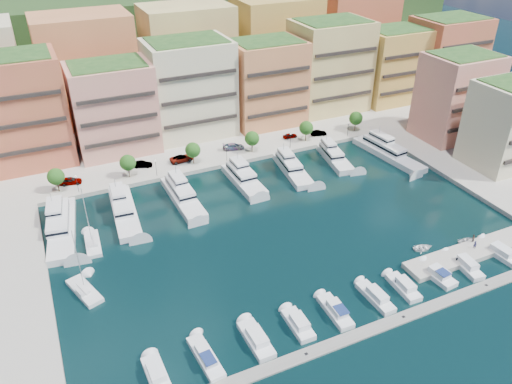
% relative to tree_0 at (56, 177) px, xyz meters
% --- Properties ---
extents(ground, '(400.00, 400.00, 0.00)m').
position_rel_tree_0_xyz_m(ground, '(40.00, -33.50, -4.74)').
color(ground, black).
rests_on(ground, ground).
extents(north_quay, '(220.00, 64.00, 2.00)m').
position_rel_tree_0_xyz_m(north_quay, '(40.00, 28.50, -4.74)').
color(north_quay, '#9E998E').
rests_on(north_quay, ground).
extents(hillside, '(240.00, 40.00, 58.00)m').
position_rel_tree_0_xyz_m(hillside, '(40.00, 76.50, -4.74)').
color(hillside, '#193515').
rests_on(hillside, ground).
extents(south_pontoon, '(72.00, 2.20, 0.35)m').
position_rel_tree_0_xyz_m(south_pontoon, '(37.00, -63.50, -4.74)').
color(south_pontoon, gray).
rests_on(south_pontoon, ground).
extents(finger_pier, '(32.00, 5.00, 2.00)m').
position_rel_tree_0_xyz_m(finger_pier, '(70.00, -55.50, -4.74)').
color(finger_pier, '#9E998E').
rests_on(finger_pier, ground).
extents(apartment_1, '(20.00, 16.50, 26.80)m').
position_rel_tree_0_xyz_m(apartment_1, '(-4.00, 18.49, 9.57)').
color(apartment_1, '#C95743').
rests_on(apartment_1, north_quay).
extents(apartment_2, '(20.00, 15.50, 22.80)m').
position_rel_tree_0_xyz_m(apartment_2, '(17.00, 16.49, 7.57)').
color(apartment_2, tan).
rests_on(apartment_2, north_quay).
extents(apartment_3, '(22.00, 16.50, 25.80)m').
position_rel_tree_0_xyz_m(apartment_3, '(38.00, 18.49, 9.07)').
color(apartment_3, beige).
rests_on(apartment_3, north_quay).
extents(apartment_4, '(20.00, 15.50, 23.80)m').
position_rel_tree_0_xyz_m(apartment_4, '(60.00, 16.49, 8.07)').
color(apartment_4, '#E18B54').
rests_on(apartment_4, north_quay).
extents(apartment_5, '(22.00, 16.50, 26.80)m').
position_rel_tree_0_xyz_m(apartment_5, '(82.00, 18.49, 9.57)').
color(apartment_5, '#F1DB7F').
rests_on(apartment_5, north_quay).
extents(apartment_6, '(20.00, 15.50, 22.80)m').
position_rel_tree_0_xyz_m(apartment_6, '(104.00, 16.49, 7.57)').
color(apartment_6, gold).
rests_on(apartment_6, north_quay).
extents(apartment_7, '(22.00, 16.50, 24.80)m').
position_rel_tree_0_xyz_m(apartment_7, '(124.00, 14.49, 8.57)').
color(apartment_7, '#C95743').
rests_on(apartment_7, north_quay).
extents(apartment_east_a, '(18.00, 14.50, 22.80)m').
position_rel_tree_0_xyz_m(apartment_east_a, '(102.00, -13.51, 7.57)').
color(apartment_east_a, tan).
rests_on(apartment_east_a, east_quay).
extents(apartment_east_b, '(18.00, 14.50, 20.80)m').
position_rel_tree_0_xyz_m(apartment_east_b, '(102.00, -31.51, 6.57)').
color(apartment_east_b, beige).
rests_on(apartment_east_b, east_quay).
extents(backblock_1, '(26.00, 18.00, 30.00)m').
position_rel_tree_0_xyz_m(backblock_1, '(15.00, 40.50, 11.26)').
color(backblock_1, '#E18B54').
rests_on(backblock_1, north_quay).
extents(backblock_2, '(26.00, 18.00, 30.00)m').
position_rel_tree_0_xyz_m(backblock_2, '(45.00, 40.50, 11.26)').
color(backblock_2, '#F1DB7F').
rests_on(backblock_2, north_quay).
extents(backblock_3, '(26.00, 18.00, 30.00)m').
position_rel_tree_0_xyz_m(backblock_3, '(75.00, 40.50, 11.26)').
color(backblock_3, gold).
rests_on(backblock_3, north_quay).
extents(backblock_4, '(26.00, 18.00, 30.00)m').
position_rel_tree_0_xyz_m(backblock_4, '(105.00, 40.50, 11.26)').
color(backblock_4, '#C95743').
rests_on(backblock_4, north_quay).
extents(tree_0, '(3.80, 3.80, 5.65)m').
position_rel_tree_0_xyz_m(tree_0, '(0.00, 0.00, 0.00)').
color(tree_0, '#473323').
rests_on(tree_0, north_quay).
extents(tree_1, '(3.80, 3.80, 5.65)m').
position_rel_tree_0_xyz_m(tree_1, '(16.00, 0.00, 0.00)').
color(tree_1, '#473323').
rests_on(tree_1, north_quay).
extents(tree_2, '(3.80, 3.80, 5.65)m').
position_rel_tree_0_xyz_m(tree_2, '(32.00, 0.00, 0.00)').
color(tree_2, '#473323').
rests_on(tree_2, north_quay).
extents(tree_3, '(3.80, 3.80, 5.65)m').
position_rel_tree_0_xyz_m(tree_3, '(48.00, 0.00, 0.00)').
color(tree_3, '#473323').
rests_on(tree_3, north_quay).
extents(tree_4, '(3.80, 3.80, 5.65)m').
position_rel_tree_0_xyz_m(tree_4, '(64.00, 0.00, 0.00)').
color(tree_4, '#473323').
rests_on(tree_4, north_quay).
extents(tree_5, '(3.80, 3.80, 5.65)m').
position_rel_tree_0_xyz_m(tree_5, '(80.00, 0.00, 0.00)').
color(tree_5, '#473323').
rests_on(tree_5, north_quay).
extents(lamppost_0, '(0.30, 0.30, 4.20)m').
position_rel_tree_0_xyz_m(lamppost_0, '(4.00, -2.30, -0.92)').
color(lamppost_0, black).
rests_on(lamppost_0, north_quay).
extents(lamppost_1, '(0.30, 0.30, 4.20)m').
position_rel_tree_0_xyz_m(lamppost_1, '(22.00, -2.30, -0.92)').
color(lamppost_1, black).
rests_on(lamppost_1, north_quay).
extents(lamppost_2, '(0.30, 0.30, 4.20)m').
position_rel_tree_0_xyz_m(lamppost_2, '(40.00, -2.30, -0.92)').
color(lamppost_2, black).
rests_on(lamppost_2, north_quay).
extents(lamppost_3, '(0.30, 0.30, 4.20)m').
position_rel_tree_0_xyz_m(lamppost_3, '(58.00, -2.30, -0.92)').
color(lamppost_3, black).
rests_on(lamppost_3, north_quay).
extents(lamppost_4, '(0.30, 0.30, 4.20)m').
position_rel_tree_0_xyz_m(lamppost_4, '(76.00, -2.30, -0.92)').
color(lamppost_4, black).
rests_on(lamppost_4, north_quay).
extents(yacht_0, '(7.90, 22.62, 7.30)m').
position_rel_tree_0_xyz_m(yacht_0, '(-1.12, -14.65, -3.53)').
color(yacht_0, silver).
rests_on(yacht_0, ground).
extents(yacht_1, '(6.23, 20.79, 7.30)m').
position_rel_tree_0_xyz_m(yacht_1, '(11.62, -13.94, -3.65)').
color(yacht_1, silver).
rests_on(yacht_1, ground).
extents(yacht_2, '(5.02, 19.52, 7.30)m').
position_rel_tree_0_xyz_m(yacht_2, '(24.71, -13.39, -3.53)').
color(yacht_2, silver).
rests_on(yacht_2, ground).
extents(yacht_3, '(5.22, 16.43, 7.30)m').
position_rel_tree_0_xyz_m(yacht_3, '(40.14, -11.98, -3.53)').
color(yacht_3, silver).
rests_on(yacht_3, ground).
extents(yacht_4, '(6.80, 17.87, 7.30)m').
position_rel_tree_0_xyz_m(yacht_4, '(52.98, -12.52, -3.65)').
color(yacht_4, silver).
rests_on(yacht_4, ground).
extents(yacht_5, '(6.82, 15.91, 7.30)m').
position_rel_tree_0_xyz_m(yacht_5, '(65.73, -11.56, -3.53)').
color(yacht_5, silver).
rests_on(yacht_5, ground).
extents(yacht_6, '(7.07, 23.09, 7.30)m').
position_rel_tree_0_xyz_m(yacht_6, '(79.59, -14.91, -3.53)').
color(yacht_6, silver).
rests_on(yacht_6, ground).
extents(cruiser_0, '(2.91, 7.13, 2.55)m').
position_rel_tree_0_xyz_m(cruiser_0, '(6.83, -58.08, -4.20)').
color(cruiser_0, white).
rests_on(cruiser_0, ground).
extents(cruiser_1, '(3.15, 9.13, 2.66)m').
position_rel_tree_0_xyz_m(cruiser_1, '(14.21, -58.12, -4.17)').
color(cruiser_1, white).
rests_on(cruiser_1, ground).
extents(cruiser_2, '(3.06, 8.22, 2.55)m').
position_rel_tree_0_xyz_m(cruiser_2, '(22.36, -58.09, -4.20)').
color(cruiser_2, white).
rests_on(cruiser_2, ground).
extents(cruiser_3, '(2.78, 7.14, 2.55)m').
position_rel_tree_0_xyz_m(cruiser_3, '(29.67, -58.08, -4.20)').
color(cruiser_3, white).
rests_on(cruiser_3, ground).
extents(cruiser_4, '(2.84, 8.11, 2.66)m').
position_rel_tree_0_xyz_m(cruiser_4, '(36.55, -58.11, -4.17)').
color(cruiser_4, white).
rests_on(cruiser_4, ground).
extents(cruiser_5, '(2.67, 8.20, 2.55)m').
position_rel_tree_0_xyz_m(cruiser_5, '(44.49, -58.09, -4.20)').
color(cruiser_5, white).
rests_on(cruiser_5, ground).
extents(cruiser_6, '(2.88, 7.40, 2.55)m').
position_rel_tree_0_xyz_m(cruiser_6, '(50.41, -58.08, -4.20)').
color(cruiser_6, white).
rests_on(cruiser_6, ground).
extents(cruiser_7, '(3.46, 7.32, 2.66)m').
position_rel_tree_0_xyz_m(cruiser_7, '(57.89, -58.09, -4.17)').
color(cruiser_7, white).
rests_on(cruiser_7, ground).
extents(cruiser_8, '(3.37, 8.37, 2.55)m').
position_rel_tree_0_xyz_m(cruiser_8, '(64.42, -58.09, -4.20)').
color(cruiser_8, white).
rests_on(cruiser_8, ground).
extents(cruiser_9, '(3.56, 8.80, 2.55)m').
position_rel_tree_0_xyz_m(cruiser_9, '(73.17, -58.09, -4.20)').
color(cruiser_9, white).
rests_on(cruiser_9, ground).
extents(sailboat_2, '(3.22, 8.64, 13.20)m').
position_rel_tree_0_xyz_m(sailboat_2, '(3.71, -22.72, -4.43)').
color(sailboat_2, silver).
rests_on(sailboat_2, ground).
extents(sailboat_1, '(5.39, 9.07, 13.20)m').
position_rel_tree_0_xyz_m(sailboat_1, '(0.21, -35.79, -4.43)').
color(sailboat_1, silver).
rests_on(sailboat_1, ground).
extents(tender_3, '(1.55, 1.38, 0.74)m').
position_rel_tree_0_xyz_m(tender_3, '(73.97, -52.30, -4.37)').
color(tender_3, '#C7B198').
rests_on(tender_3, ground).
extents(tender_0, '(4.26, 3.37, 0.80)m').
position_rel_tree_0_xyz_m(tender_0, '(61.16, -50.54, -4.34)').
color(tender_0, white).
rests_on(tender_0, ground).
extents(tender_2, '(3.97, 2.94, 0.79)m').
position_rel_tree_0_xyz_m(tender_2, '(70.56, -52.50, -4.35)').
color(tender_2, silver).
rests_on(tender_2, ground).
extents(car_0, '(5.37, 3.06, 1.72)m').
position_rel_tree_0_xyz_m(car_0, '(2.82, 2.26, -2.88)').
color(car_0, gray).
rests_on(car_0, north_quay).
extents(car_1, '(4.95, 3.17, 1.54)m').
position_rel_tree_0_xyz_m(car_1, '(19.99, 3.49, -2.97)').
color(car_1, gray).
rests_on(car_1, north_quay).
extents(car_2, '(6.17, 3.24, 1.66)m').
position_rel_tree_0_xyz_m(car_2, '(29.69, 2.44, -2.91)').
color(car_2, gray).
rests_on(car_2, north_quay).
extents(car_3, '(6.05, 3.52, 1.65)m').
position_rel_tree_0_xyz_m(car_3, '(44.15, 3.28, -2.92)').
color(car_3, gray).
rests_on(car_3, north_quay).
extents(car_4, '(3.99, 1.62, 1.36)m').
position_rel_tree_0_xyz_m(car_4, '(61.02, 3.39, -3.06)').
color(car_4, gray).
rests_on(car_4, north_quay).
extents(car_5, '(4.65, 2.56, 1.45)m').
position_rel_tree_0_xyz_m(car_5, '(68.98, 1.48, -3.02)').
color(car_5, gray).
rests_on(car_5, north_quay).
extents(person_0, '(0.54, 0.69, 1.65)m').
position_rel_tree_0_xyz_m(person_0, '(69.31, -55.26, -2.92)').
color(person_0, '#25254A').
rests_on(person_0, finger_pier).
extents(person_1, '(0.90, 0.77, 1.64)m').
position_rel_tree_0_xyz_m(person_1, '(70.52, -53.56, -2.92)').
color(person_1, brown).
rests_on(person_1, finger_pier).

